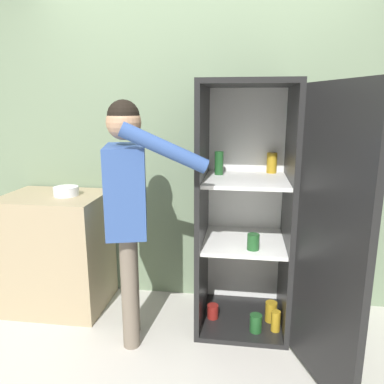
{
  "coord_description": "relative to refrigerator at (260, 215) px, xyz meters",
  "views": [
    {
      "loc": [
        0.35,
        -2.0,
        1.61
      ],
      "look_at": [
        -0.01,
        0.6,
        1.0
      ],
      "focal_mm": 35.0,
      "sensor_mm": 36.0,
      "label": 1
    }
  ],
  "objects": [
    {
      "name": "refrigerator",
      "position": [
        0.0,
        0.0,
        0.0
      ],
      "size": [
        0.92,
        1.26,
        1.77
      ],
      "color": "black",
      "rests_on": "ground_plane"
    },
    {
      "name": "ground_plane",
      "position": [
        -0.48,
        -0.51,
        -0.87
      ],
      "size": [
        12.0,
        12.0,
        0.0
      ],
      "primitive_type": "plane",
      "color": "beige"
    },
    {
      "name": "bowl",
      "position": [
        -1.47,
        0.13,
        0.09
      ],
      "size": [
        0.19,
        0.19,
        0.07
      ],
      "color": "white",
      "rests_on": "counter"
    },
    {
      "name": "person",
      "position": [
        -0.86,
        -0.24,
        0.17
      ],
      "size": [
        0.73,
        0.57,
        1.64
      ],
      "color": "#726656",
      "rests_on": "ground_plane"
    },
    {
      "name": "wall_back",
      "position": [
        -0.48,
        0.47,
        0.4
      ],
      "size": [
        7.0,
        0.06,
        2.55
      ],
      "color": "gray",
      "rests_on": "ground_plane"
    },
    {
      "name": "counter",
      "position": [
        -1.58,
        0.12,
        -0.41
      ],
      "size": [
        0.77,
        0.59,
        0.93
      ],
      "color": "tan",
      "rests_on": "ground_plane"
    }
  ]
}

